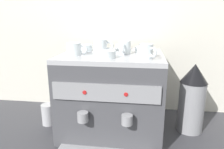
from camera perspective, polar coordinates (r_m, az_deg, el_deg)
ground_plane at (r=1.40m, az=0.00°, el=-14.43°), size 4.00×4.00×0.00m
tiled_backsplash_wall at (r=1.57m, az=1.82°, el=10.79°), size 2.80×0.03×1.14m
espresso_machine at (r=1.29m, az=-0.03°, el=-5.13°), size 0.59×0.59×0.49m
ceramic_cup_0 at (r=1.27m, az=-3.06°, el=7.82°), size 0.12×0.08×0.08m
ceramic_cup_1 at (r=1.09m, az=9.40°, el=6.28°), size 0.09×0.09×0.07m
ceramic_cup_2 at (r=1.19m, az=-10.17°, el=6.83°), size 0.12×0.08×0.07m
ceramic_cup_3 at (r=1.20m, az=3.47°, el=7.33°), size 0.07×0.11×0.08m
ceramic_bowl_0 at (r=1.09m, az=-1.45°, el=5.48°), size 0.10×0.10×0.04m
ceramic_bowl_1 at (r=1.29m, az=8.59°, el=6.69°), size 0.10×0.10×0.03m
ceramic_bowl_2 at (r=1.33m, az=-7.33°, el=7.16°), size 0.09×0.09×0.04m
ceramic_bowl_3 at (r=1.37m, az=2.87°, el=7.38°), size 0.09×0.09×0.03m
coffee_grinder at (r=1.38m, az=20.97°, el=-5.95°), size 0.16×0.16×0.43m
milk_pitcher at (r=1.48m, az=-16.93°, el=-10.27°), size 0.08×0.08×0.14m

